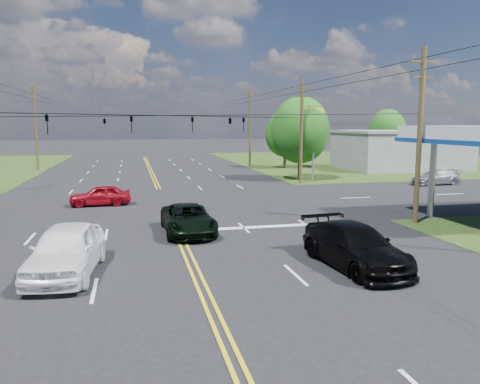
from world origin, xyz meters
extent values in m
plane|color=black|center=(0.00, 12.00, 0.00)|extent=(280.00, 280.00, 0.00)
cube|color=#1C3912|center=(35.00, 44.00, 0.00)|extent=(46.00, 48.00, 0.03)
cube|color=silver|center=(5.00, 4.00, 0.00)|extent=(10.00, 0.50, 0.02)
cube|color=slate|center=(30.00, 32.00, 2.20)|extent=(14.00, 10.00, 4.40)
cylinder|color=#A5A5AA|center=(15.00, 4.50, 2.33)|extent=(0.36, 0.36, 4.65)
cylinder|color=#3F311A|center=(13.00, 3.00, 4.75)|extent=(0.28, 0.28, 9.50)
cube|color=#3F311A|center=(13.00, 3.00, 8.70)|extent=(1.60, 0.12, 0.12)
cube|color=#3F311A|center=(13.00, 3.00, 7.90)|extent=(1.20, 0.10, 0.10)
cylinder|color=#3F311A|center=(13.00, 21.00, 4.75)|extent=(0.28, 0.28, 9.50)
cube|color=#3F311A|center=(13.00, 21.00, 8.70)|extent=(1.60, 0.12, 0.12)
cube|color=#3F311A|center=(13.00, 21.00, 7.90)|extent=(1.20, 0.10, 0.10)
cylinder|color=#3F311A|center=(-13.00, 40.00, 5.00)|extent=(0.28, 0.28, 10.00)
cube|color=#3F311A|center=(-13.00, 40.00, 9.20)|extent=(1.60, 0.12, 0.12)
cube|color=#3F311A|center=(-13.00, 40.00, 8.40)|extent=(1.20, 0.10, 0.10)
cylinder|color=#3F311A|center=(13.00, 40.00, 5.00)|extent=(0.28, 0.28, 10.00)
cube|color=#3F311A|center=(13.00, 40.00, 9.20)|extent=(1.60, 0.12, 0.12)
cube|color=#3F311A|center=(13.00, 40.00, 8.40)|extent=(1.20, 0.10, 0.10)
imported|color=black|center=(-6.50, 7.50, 5.42)|extent=(0.17, 0.21, 1.05)
imported|color=black|center=(-2.08, 10.56, 5.42)|extent=(0.17, 0.21, 1.05)
imported|color=black|center=(2.08, 13.44, 5.42)|extent=(0.17, 0.21, 1.05)
imported|color=black|center=(6.50, 16.50, 5.42)|extent=(0.17, 0.21, 1.05)
imported|color=black|center=(-3.90, 14.70, 5.70)|extent=(1.24, 0.26, 0.50)
imported|color=black|center=(3.90, 9.30, 5.70)|extent=(1.24, 0.26, 0.50)
cylinder|color=black|center=(13.00, 10.00, 8.90)|extent=(0.04, 100.00, 0.04)
cylinder|color=black|center=(13.00, 10.00, 8.30)|extent=(0.04, 100.00, 0.04)
cylinder|color=#3F311A|center=(14.00, 24.00, 1.65)|extent=(0.36, 0.36, 3.30)
ellipsoid|color=#144D15|center=(14.00, 24.00, 4.88)|extent=(5.70, 5.70, 6.60)
cylinder|color=#3F311A|center=(16.50, 36.00, 1.43)|extent=(0.36, 0.36, 2.86)
ellipsoid|color=#144D15|center=(16.50, 36.00, 4.23)|extent=(4.94, 4.94, 5.72)
cylinder|color=#3F311A|center=(34.00, 42.00, 1.54)|extent=(0.36, 0.36, 3.08)
ellipsoid|color=#144D15|center=(34.00, 42.00, 4.55)|extent=(5.32, 5.32, 6.16)
imported|color=black|center=(0.50, 3.50, 0.72)|extent=(2.48, 5.21, 1.44)
imported|color=black|center=(6.08, -3.49, 0.81)|extent=(2.81, 5.80, 1.63)
imported|color=white|center=(-4.58, -1.99, 0.92)|extent=(2.75, 5.61, 1.84)
imported|color=maroon|center=(-4.28, 13.00, 0.69)|extent=(4.06, 1.71, 1.37)
imported|color=#A9A8AD|center=(24.65, 17.50, 0.67)|extent=(4.80, 2.33, 1.35)
cylinder|color=#A5A5AA|center=(14.59, 22.00, 3.53)|extent=(0.20, 0.20, 7.05)
cube|color=yellow|center=(14.59, 22.00, 6.45)|extent=(1.95, 0.57, 0.97)
camera|label=1|loc=(-2.17, -19.46, 5.43)|focal=35.00mm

